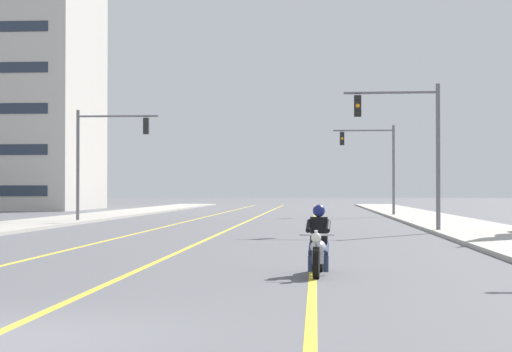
% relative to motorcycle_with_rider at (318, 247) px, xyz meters
% --- Properties ---
extents(ground_plane, '(400.00, 400.00, 0.00)m').
position_rel_motorcycle_with_rider_xyz_m(ground_plane, '(-3.78, -8.04, -0.59)').
color(ground_plane, '#5B5B60').
extents(lane_stripe_center, '(0.16, 100.00, 0.01)m').
position_rel_motorcycle_with_rider_xyz_m(lane_stripe_center, '(-3.96, 36.96, -0.58)').
color(lane_stripe_center, yellow).
rests_on(lane_stripe_center, ground).
extents(lane_stripe_left, '(0.16, 100.00, 0.01)m').
position_rel_motorcycle_with_rider_xyz_m(lane_stripe_left, '(-7.36, 36.96, -0.58)').
color(lane_stripe_left, yellow).
rests_on(lane_stripe_left, ground).
extents(lane_stripe_right, '(0.16, 100.00, 0.01)m').
position_rel_motorcycle_with_rider_xyz_m(lane_stripe_right, '(-0.12, 36.96, -0.58)').
color(lane_stripe_right, yellow).
rests_on(lane_stripe_right, ground).
extents(sidewalk_kerb_right, '(4.40, 110.00, 0.14)m').
position_rel_motorcycle_with_rider_xyz_m(sidewalk_kerb_right, '(6.87, 31.96, -0.52)').
color(sidewalk_kerb_right, '#ADA89E').
rests_on(sidewalk_kerb_right, ground).
extents(sidewalk_kerb_left, '(4.40, 110.00, 0.14)m').
position_rel_motorcycle_with_rider_xyz_m(sidewalk_kerb_left, '(-14.44, 31.96, -0.52)').
color(sidewalk_kerb_left, '#ADA89E').
rests_on(sidewalk_kerb_left, ground).
extents(motorcycle_with_rider, '(0.70, 2.19, 1.46)m').
position_rel_motorcycle_with_rider_xyz_m(motorcycle_with_rider, '(0.00, 0.00, 0.00)').
color(motorcycle_with_rider, black).
rests_on(motorcycle_with_rider, ground).
extents(traffic_signal_near_right, '(3.99, 0.37, 6.20)m').
position_rel_motorcycle_with_rider_xyz_m(traffic_signal_near_right, '(3.91, 18.23, 3.45)').
color(traffic_signal_near_right, slate).
rests_on(traffic_signal_near_right, ground).
extents(traffic_signal_near_left, '(4.56, 0.37, 6.20)m').
position_rel_motorcycle_with_rider_xyz_m(traffic_signal_near_left, '(-11.85, 28.76, 3.49)').
color(traffic_signal_near_left, slate).
rests_on(traffic_signal_near_left, ground).
extents(traffic_signal_mid_right, '(4.18, 0.37, 6.20)m').
position_rel_motorcycle_with_rider_xyz_m(traffic_signal_mid_right, '(4.06, 41.02, 3.47)').
color(traffic_signal_mid_right, slate).
rests_on(traffic_signal_mid_right, ground).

